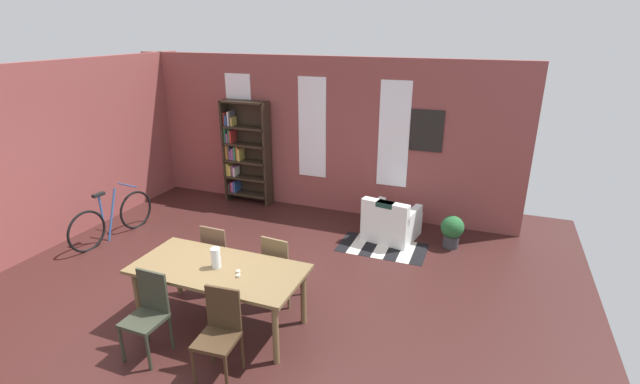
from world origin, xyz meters
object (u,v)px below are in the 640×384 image
Objects in this scene: armchair_white at (391,223)px; potted_plant_by_shelf at (452,230)px; dining_chair_far_left at (220,254)px; dining_chair_far_right at (280,266)px; bookshelf_tall at (244,152)px; dining_chair_near_left at (148,312)px; dining_table at (219,274)px; vase_on_table at (216,258)px; bicycle_second at (112,219)px; dining_chair_near_right at (220,331)px.

armchair_white is 1.00m from potted_plant_by_shelf.
dining_chair_far_right is at bearing 0.02° from dining_chair_far_left.
bookshelf_tall is 3.83× the size of potted_plant_by_shelf.
dining_chair_near_left reaches higher than potted_plant_by_shelf.
vase_on_table is at bearing -180.00° from dining_table.
dining_chair_near_left is at bearing -122.86° from dining_chair_far_right.
bicycle_second is at bearing 141.01° from dining_chair_near_left.
vase_on_table is 3.36m from bicycle_second.
dining_chair_far_right and dining_chair_near_right have the same top height.
bicycle_second reaches higher than dining_table.
vase_on_table is at bearing -64.44° from bookshelf_tall.
bicycle_second is at bearing 155.41° from dining_table.
dining_chair_far_left is 0.46× the size of bookshelf_tall.
armchair_white reaches higher than potted_plant_by_shelf.
vase_on_table is 0.93m from dining_chair_far_right.
vase_on_table is 0.14× the size of bicycle_second.
potted_plant_by_shelf is at bearing -8.53° from bookshelf_tall.
potted_plant_by_shelf is (5.41, 1.71, -0.04)m from bicycle_second.
dining_chair_near_right is 1.02× the size of armchair_white.
dining_table is at bearing -122.70° from dining_chair_far_right.
dining_chair_near_left is at bearing -126.65° from potted_plant_by_shelf.
vase_on_table is 4.14m from bookshelf_tall.
bicycle_second is at bearing 149.06° from dining_chair_near_right.
armchair_white is (1.82, 3.78, -0.23)m from dining_chair_near_left.
vase_on_table is 3.44m from armchair_white.
potted_plant_by_shelf is (2.83, 3.80, -0.21)m from dining_chair_near_left.
dining_chair_far_left is 1.00× the size of dining_chair_near_right.
bicycle_second reaches higher than potted_plant_by_shelf.
armchair_white is at bearing 65.70° from vase_on_table.
dining_chair_near_right is 4.27m from potted_plant_by_shelf.
bookshelf_tall is 2.23× the size of armchair_white.
dining_table is at bearing -56.83° from dining_chair_far_left.
dining_chair_far_right is 1.00× the size of dining_chair_near_right.
dining_table is 0.98× the size of bookshelf_tall.
dining_chair_far_right is 3.09m from potted_plant_by_shelf.
armchair_white is (3.17, -0.65, -0.76)m from bookshelf_tall.
dining_table is 2.13× the size of dining_chair_far_right.
vase_on_table reaches higher than potted_plant_by_shelf.
bicycle_second is at bearing -158.96° from armchair_white.
potted_plant_by_shelf is (1.00, 0.02, 0.03)m from armchair_white.
bookshelf_tall is (-1.35, 3.03, 0.53)m from dining_chair_far_left.
dining_table is at bearing 0.00° from vase_on_table.
bookshelf_tall is at bearing 171.47° from potted_plant_by_shelf.
dining_chair_far_left is 1.00× the size of dining_chair_far_right.
dining_chair_far_right is 0.56× the size of bicycle_second.
bicycle_second is 3.13× the size of potted_plant_by_shelf.
dining_chair_far_right is 2.56m from armchair_white.
dining_chair_far_left is 0.91m from dining_chair_far_right.
vase_on_table is (-0.02, -0.00, 0.20)m from dining_table.
bookshelf_tall is 3.33m from armchair_white.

